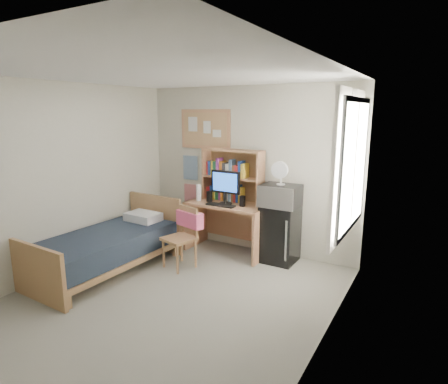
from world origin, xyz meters
The scene contains 25 objects.
floor centered at (0.00, 0.00, -0.01)m, with size 3.60×4.20×0.02m, color gray.
ceiling centered at (0.00, 0.00, 2.60)m, with size 3.60×4.20×0.02m, color white.
wall_back centered at (0.00, 2.10, 1.30)m, with size 3.60×0.04×2.60m, color beige.
wall_left centered at (-1.80, 0.00, 1.30)m, with size 0.04×4.20×2.60m, color beige.
wall_right centered at (1.80, 0.00, 1.30)m, with size 0.04×4.20×2.60m, color beige.
window_unit centered at (1.75, 1.20, 1.60)m, with size 0.10×1.40×1.70m, color white.
curtain_left centered at (1.72, 0.80, 1.60)m, with size 0.04×0.55×1.70m, color silver.
curtain_right centered at (1.72, 1.60, 1.60)m, with size 0.04×0.55×1.70m, color silver.
bulletin_board centered at (-0.78, 2.08, 1.92)m, with size 0.94×0.03×0.64m, color tan.
poster_wave centered at (-1.10, 2.09, 1.25)m, with size 0.30×0.01×0.42m, color #22578B.
poster_japan centered at (-1.10, 2.09, 0.78)m, with size 0.28×0.01×0.36m, color red.
desk centered at (-0.17, 1.76, 0.40)m, with size 1.28×0.64×0.80m, color tan.
desk_chair centered at (-0.47, 0.88, 0.44)m, with size 0.44×0.44×0.88m, color #AA7E50.
mini_fridge centered at (0.68, 1.83, 0.43)m, with size 0.50×0.50×0.85m, color black.
bed centered at (-1.28, 0.27, 0.27)m, with size 1.00×2.00×0.55m, color #1A222F.
hutch centered at (-0.17, 1.91, 1.22)m, with size 1.01×0.26×0.83m, color tan.
monitor centered at (-0.17, 1.70, 1.06)m, with size 0.49×0.04×0.52m, color black.
keyboard centered at (-0.18, 1.56, 0.81)m, with size 0.46×0.15×0.02m, color black.
speaker_left centered at (-0.47, 1.71, 0.89)m, with size 0.07×0.07×0.17m, color black.
speaker_right centered at (0.12, 1.69, 0.88)m, with size 0.07×0.07×0.16m, color black.
water_bottle centered at (-0.66, 1.68, 0.93)m, with size 0.08×0.08×0.26m, color white.
hoodie centered at (-0.41, 1.07, 0.68)m, with size 0.47×0.14×0.22m, color #F35C89.
microwave centered at (0.68, 1.81, 1.01)m, with size 0.55×0.42×0.32m, color silver.
desk_fan centered at (0.68, 1.81, 1.32)m, with size 0.24×0.24×0.31m, color white.
pillow centered at (-1.25, 1.02, 0.61)m, with size 0.51×0.36×0.12m, color white.
Camera 1 is at (2.62, -3.18, 2.20)m, focal length 30.00 mm.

